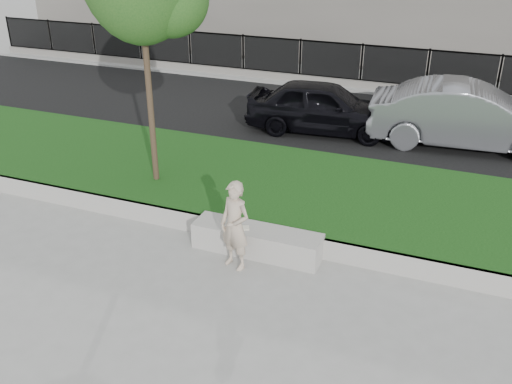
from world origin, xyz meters
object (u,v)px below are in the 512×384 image
at_px(stone_bench, 257,241).
at_px(car_silver, 469,116).
at_px(book, 243,228).
at_px(car_dark, 323,107).
at_px(man, 235,226).

xyz_separation_m(stone_bench, car_silver, (3.13, 6.84, 0.62)).
bearing_deg(book, car_dark, 68.60).
height_order(man, car_dark, man).
bearing_deg(car_dark, stone_bench, -179.85).
xyz_separation_m(stone_bench, car_dark, (-0.63, 6.54, 0.52)).
distance_m(book, car_dark, 6.62).
relative_size(man, book, 7.69).
distance_m(stone_bench, book, 0.35).
relative_size(stone_bench, book, 11.34).
bearing_deg(book, stone_bench, -8.81).
height_order(stone_bench, man, man).
relative_size(stone_bench, man, 1.47).
xyz_separation_m(man, car_dark, (-0.45, 7.09, -0.04)).
height_order(stone_bench, car_silver, car_silver).
bearing_deg(car_silver, book, 149.09).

